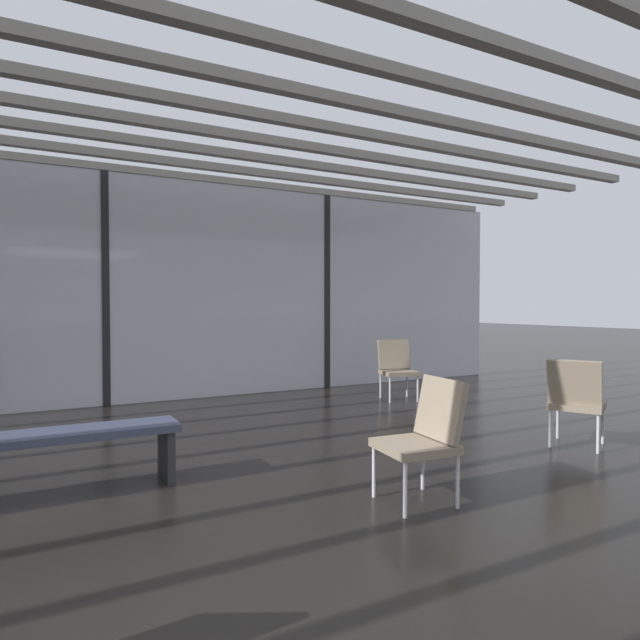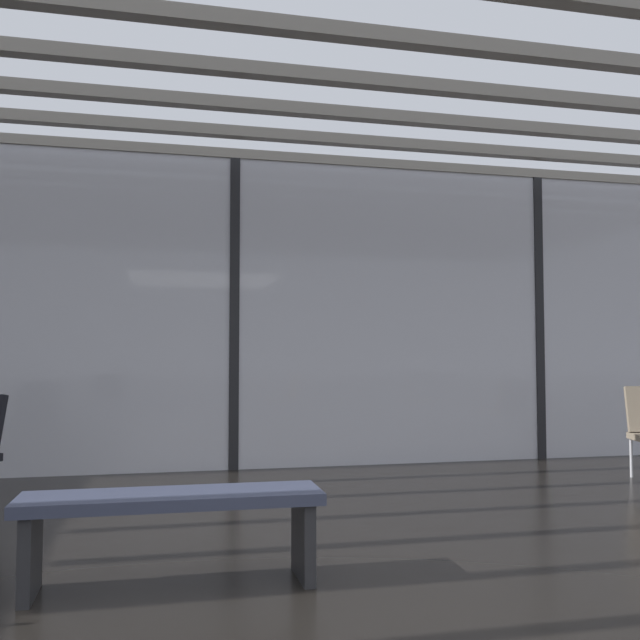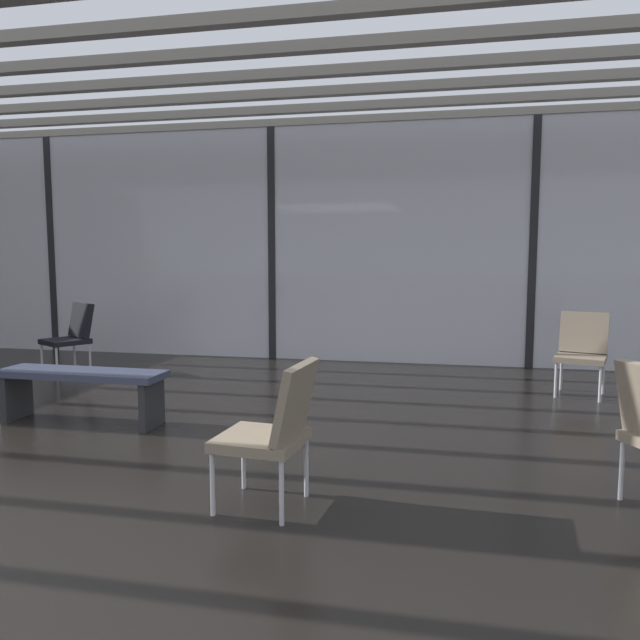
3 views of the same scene
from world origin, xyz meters
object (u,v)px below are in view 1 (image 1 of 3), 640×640
(parked_airplane, at_px, (80,273))
(lounge_chair_4, at_px, (397,366))
(lounge_chair_0, at_px, (576,397))
(lounge_chair_3, at_px, (425,432))
(waiting_bench, at_px, (74,444))

(parked_airplane, xyz_separation_m, lounge_chair_4, (3.63, -7.71, -1.65))
(parked_airplane, relative_size, lounge_chair_0, 13.67)
(parked_airplane, bearing_deg, lounge_chair_0, -72.01)
(lounge_chair_0, bearing_deg, lounge_chair_3, 72.40)
(lounge_chair_0, distance_m, lounge_chair_3, 2.26)
(lounge_chair_3, height_order, lounge_chair_4, same)
(lounge_chair_3, xyz_separation_m, waiting_bench, (-2.17, 1.39, -0.13))
(parked_airplane, bearing_deg, waiting_bench, -95.24)
(parked_airplane, bearing_deg, lounge_chair_3, -83.51)
(lounge_chair_3, bearing_deg, parked_airplane, -168.03)
(lounge_chair_0, bearing_deg, lounge_chair_4, -30.79)
(lounge_chair_3, bearing_deg, lounge_chair_4, 151.39)
(lounge_chair_4, bearing_deg, lounge_chair_0, -75.91)
(lounge_chair_0, xyz_separation_m, lounge_chair_4, (0.13, 3.07, 0.00))
(parked_airplane, relative_size, lounge_chair_3, 13.67)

